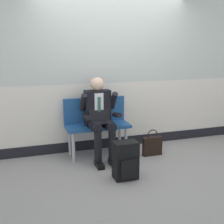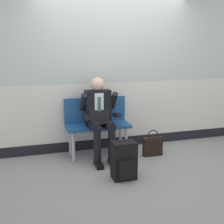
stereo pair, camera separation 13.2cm
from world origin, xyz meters
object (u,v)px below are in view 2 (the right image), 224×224
object	(u,v)px
backpack	(124,161)
handbag	(153,146)
person_seated	(100,116)
bench_with_person	(97,121)

from	to	relation	value
backpack	handbag	world-z (taller)	backpack
person_seated	bench_with_person	bearing A→B (deg)	90.00
bench_with_person	person_seated	xyz separation A→B (m)	(0.00, -0.20, 0.13)
backpack	bench_with_person	bearing A→B (deg)	97.00
backpack	handbag	xyz separation A→B (m)	(0.71, 0.65, -0.09)
person_seated	backpack	xyz separation A→B (m)	(0.12, -0.80, -0.43)
person_seated	handbag	distance (m)	0.99
handbag	backpack	bearing A→B (deg)	-137.57
backpack	handbag	bearing A→B (deg)	42.43
backpack	person_seated	bearing A→B (deg)	98.71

